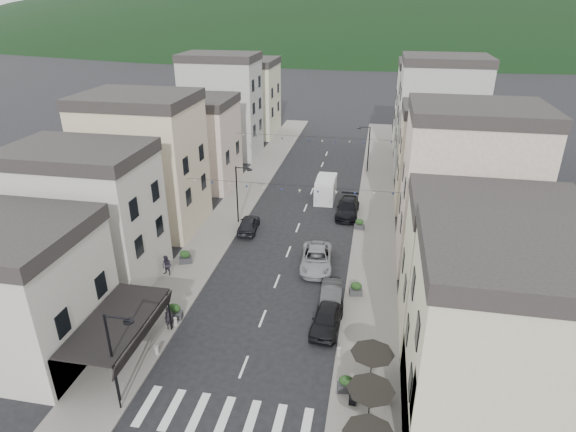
% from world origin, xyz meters
% --- Properties ---
extents(sidewalk_left, '(4.00, 76.00, 0.12)m').
position_xyz_m(sidewalk_left, '(-7.50, 32.00, 0.06)').
color(sidewalk_left, slate).
rests_on(sidewalk_left, ground).
extents(sidewalk_right, '(4.00, 76.00, 0.12)m').
position_xyz_m(sidewalk_right, '(7.50, 32.00, 0.06)').
color(sidewalk_right, slate).
rests_on(sidewalk_right, ground).
extents(hill_backdrop, '(640.00, 360.00, 70.00)m').
position_xyz_m(hill_backdrop, '(0.00, 300.00, 0.00)').
color(hill_backdrop, black).
rests_on(hill_backdrop, ground).
extents(bistro_building, '(10.00, 8.00, 10.00)m').
position_xyz_m(bistro_building, '(14.50, 4.00, 5.00)').
color(bistro_building, beige).
rests_on(bistro_building, ground).
extents(boutique_awning, '(3.77, 7.50, 3.28)m').
position_xyz_m(boutique_awning, '(-7.25, 5.00, 3.11)').
color(boutique_awning, black).
rests_on(boutique_awning, ground).
extents(buildings_row_left, '(10.20, 54.16, 14.00)m').
position_xyz_m(buildings_row_left, '(-14.50, 37.75, 6.12)').
color(buildings_row_left, '#B8B3A9').
rests_on(buildings_row_left, ground).
extents(buildings_row_right, '(10.20, 54.16, 14.50)m').
position_xyz_m(buildings_row_right, '(14.50, 36.59, 6.32)').
color(buildings_row_right, beige).
rests_on(buildings_row_right, ground).
extents(cafe_terrace, '(2.50, 8.10, 2.53)m').
position_xyz_m(cafe_terrace, '(7.70, 2.80, 2.36)').
color(cafe_terrace, black).
rests_on(cafe_terrace, ground).
extents(streetlamp_left_near, '(1.70, 0.56, 6.00)m').
position_xyz_m(streetlamp_left_near, '(-5.82, 2.00, 3.70)').
color(streetlamp_left_near, black).
rests_on(streetlamp_left_near, ground).
extents(streetlamp_left_far, '(1.70, 0.56, 6.00)m').
position_xyz_m(streetlamp_left_far, '(-5.82, 26.00, 3.70)').
color(streetlamp_left_far, black).
rests_on(streetlamp_left_far, ground).
extents(streetlamp_right_far, '(1.70, 0.56, 6.00)m').
position_xyz_m(streetlamp_right_far, '(5.82, 44.00, 3.70)').
color(streetlamp_right_far, black).
rests_on(streetlamp_right_far, ground).
extents(bollards, '(11.66, 10.26, 0.60)m').
position_xyz_m(bollards, '(0.00, 5.50, 0.42)').
color(bollards, gray).
rests_on(bollards, ground).
extents(bunting_near, '(19.00, 0.28, 0.62)m').
position_xyz_m(bunting_near, '(0.00, 22.00, 5.65)').
color(bunting_near, black).
rests_on(bunting_near, ground).
extents(bunting_far, '(19.00, 0.28, 0.62)m').
position_xyz_m(bunting_far, '(0.00, 38.00, 5.65)').
color(bunting_far, black).
rests_on(bunting_far, ground).
extents(parked_car_a, '(2.20, 4.72, 1.56)m').
position_xyz_m(parked_car_a, '(4.60, 10.80, 0.78)').
color(parked_car_a, black).
rests_on(parked_car_a, ground).
extents(parked_car_b, '(1.74, 4.43, 1.44)m').
position_xyz_m(parked_car_b, '(4.60, 13.56, 0.72)').
color(parked_car_b, '#333335').
rests_on(parked_car_b, ground).
extents(parked_car_c, '(3.06, 5.81, 1.56)m').
position_xyz_m(parked_car_c, '(2.80, 18.87, 0.78)').
color(parked_car_c, gray).
rests_on(parked_car_c, ground).
extents(parked_car_d, '(2.31, 5.49, 1.58)m').
position_xyz_m(parked_car_d, '(4.60, 29.98, 0.79)').
color(parked_car_d, black).
rests_on(parked_car_d, ground).
extents(parked_car_e, '(2.09, 4.46, 1.48)m').
position_xyz_m(parked_car_e, '(-4.60, 24.41, 0.74)').
color(parked_car_e, black).
rests_on(parked_car_e, ground).
extents(delivery_van, '(2.16, 5.30, 2.53)m').
position_xyz_m(delivery_van, '(1.80, 34.09, 1.24)').
color(delivery_van, silver).
rests_on(delivery_van, ground).
extents(pedestrian_a, '(0.74, 0.68, 1.69)m').
position_xyz_m(pedestrian_a, '(-5.93, 8.63, 0.96)').
color(pedestrian_a, black).
rests_on(pedestrian_a, sidewalk_left).
extents(pedestrian_b, '(0.96, 0.81, 1.75)m').
position_xyz_m(pedestrian_b, '(-8.95, 15.11, 0.99)').
color(pedestrian_b, '#25212C').
rests_on(pedestrian_b, sidewalk_left).
extents(planter_la, '(1.13, 0.72, 1.19)m').
position_xyz_m(planter_la, '(-6.05, 9.75, 0.70)').
color(planter_la, '#333336').
rests_on(planter_la, sidewalk_left).
extents(planter_lb, '(1.20, 0.95, 1.19)m').
position_xyz_m(planter_lb, '(-8.24, 17.24, 0.70)').
color(planter_lb, '#2D2E30').
rests_on(planter_lb, sidewalk_left).
extents(planter_ra, '(1.03, 0.66, 1.08)m').
position_xyz_m(planter_ra, '(6.35, 5.07, 0.64)').
color(planter_ra, '#2D2D30').
rests_on(planter_ra, sidewalk_right).
extents(planter_rb, '(1.05, 0.68, 1.10)m').
position_xyz_m(planter_rb, '(6.34, 15.07, 0.66)').
color(planter_rb, '#333336').
rests_on(planter_rb, sidewalk_right).
extents(planter_rc, '(1.05, 0.75, 1.06)m').
position_xyz_m(planter_rc, '(6.00, 26.63, 0.64)').
color(planter_rc, '#333235').
rests_on(planter_rc, sidewalk_right).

